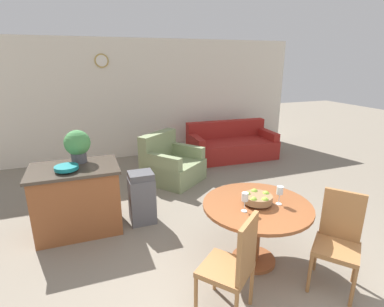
% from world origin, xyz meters
% --- Properties ---
extents(wall_back, '(8.00, 0.09, 2.70)m').
position_xyz_m(wall_back, '(-0.00, 5.50, 1.35)').
color(wall_back, silver).
rests_on(wall_back, ground_plane).
extents(dining_table, '(1.19, 1.19, 0.73)m').
position_xyz_m(dining_table, '(0.49, 1.00, 0.57)').
color(dining_table, brown).
rests_on(dining_table, ground_plane).
extents(dining_chair_near_left, '(0.59, 0.59, 1.00)m').
position_xyz_m(dining_chair_near_left, '(-0.10, 0.42, 0.54)').
color(dining_chair_near_left, '#9E6B3D').
rests_on(dining_chair_near_left, ground_plane).
extents(dining_chair_near_right, '(0.59, 0.59, 1.00)m').
position_xyz_m(dining_chair_near_right, '(1.07, 0.42, 0.54)').
color(dining_chair_near_right, '#9E6B3D').
rests_on(dining_chair_near_right, ground_plane).
extents(fruit_bowl, '(0.32, 0.32, 0.13)m').
position_xyz_m(fruit_bowl, '(0.49, 1.00, 0.80)').
color(fruit_bowl, olive).
rests_on(fruit_bowl, dining_table).
extents(wine_glass_left, '(0.07, 0.07, 0.21)m').
position_xyz_m(wine_glass_left, '(0.27, 0.91, 0.89)').
color(wine_glass_left, silver).
rests_on(wine_glass_left, dining_table).
extents(wine_glass_right, '(0.07, 0.07, 0.21)m').
position_xyz_m(wine_glass_right, '(0.71, 0.92, 0.89)').
color(wine_glass_right, silver).
rests_on(wine_glass_right, dining_table).
extents(kitchen_island, '(1.12, 0.76, 0.91)m').
position_xyz_m(kitchen_island, '(-1.38, 2.43, 0.46)').
color(kitchen_island, brown).
rests_on(kitchen_island, ground_plane).
extents(teal_bowl, '(0.29, 0.29, 0.07)m').
position_xyz_m(teal_bowl, '(-1.46, 2.29, 0.96)').
color(teal_bowl, '#147A7F').
rests_on(teal_bowl, kitchen_island).
extents(potted_plant, '(0.34, 0.34, 0.44)m').
position_xyz_m(potted_plant, '(-1.31, 2.61, 1.16)').
color(potted_plant, '#4C4C51').
rests_on(potted_plant, kitchen_island).
extents(trash_bin, '(0.35, 0.31, 0.75)m').
position_xyz_m(trash_bin, '(-0.54, 2.34, 0.37)').
color(trash_bin, '#56565B').
rests_on(trash_bin, ground_plane).
extents(couch, '(2.02, 1.04, 0.82)m').
position_xyz_m(couch, '(2.04, 4.58, 0.28)').
color(couch, maroon).
rests_on(couch, ground_plane).
extents(armchair, '(1.30, 1.30, 0.90)m').
position_xyz_m(armchair, '(0.29, 3.69, 0.30)').
color(armchair, gray).
rests_on(armchair, ground_plane).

